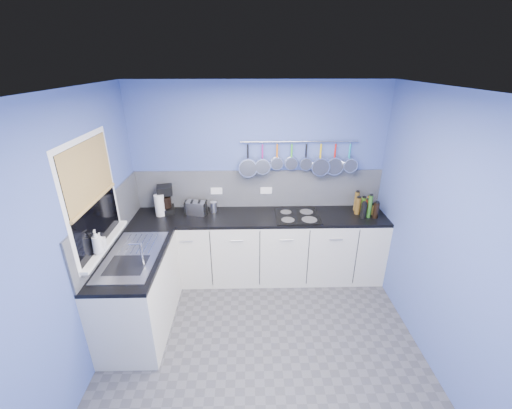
{
  "coord_description": "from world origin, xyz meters",
  "views": [
    {
      "loc": [
        -0.13,
        -2.54,
        2.7
      ],
      "look_at": [
        -0.05,
        0.75,
        1.25
      ],
      "focal_mm": 23.05,
      "sensor_mm": 36.0,
      "label": 1
    }
  ],
  "objects_px": {
    "canister": "(214,207)",
    "coffee_maker": "(165,200)",
    "soap_bottle_a": "(97,242)",
    "paper_towel": "(160,205)",
    "soap_bottle_b": "(100,241)",
    "toaster": "(196,208)",
    "hob": "(297,216)"
  },
  "relations": [
    {
      "from": "canister",
      "to": "coffee_maker",
      "type": "bearing_deg",
      "value": -179.18
    },
    {
      "from": "soap_bottle_a",
      "to": "paper_towel",
      "type": "distance_m",
      "value": 1.17
    },
    {
      "from": "paper_towel",
      "to": "canister",
      "type": "distance_m",
      "value": 0.67
    },
    {
      "from": "coffee_maker",
      "to": "paper_towel",
      "type": "bearing_deg",
      "value": -134.77
    },
    {
      "from": "paper_towel",
      "to": "coffee_maker",
      "type": "height_order",
      "value": "coffee_maker"
    },
    {
      "from": "soap_bottle_b",
      "to": "paper_towel",
      "type": "relative_size",
      "value": 0.63
    },
    {
      "from": "paper_towel",
      "to": "coffee_maker",
      "type": "xyz_separation_m",
      "value": [
        0.05,
        0.09,
        0.04
      ]
    },
    {
      "from": "soap_bottle_a",
      "to": "paper_towel",
      "type": "height_order",
      "value": "soap_bottle_a"
    },
    {
      "from": "coffee_maker",
      "to": "canister",
      "type": "bearing_deg",
      "value": -11.55
    },
    {
      "from": "soap_bottle_a",
      "to": "canister",
      "type": "bearing_deg",
      "value": 52.19
    },
    {
      "from": "paper_towel",
      "to": "canister",
      "type": "xyz_separation_m",
      "value": [
        0.66,
        0.09,
        -0.07
      ]
    },
    {
      "from": "paper_towel",
      "to": "toaster",
      "type": "distance_m",
      "value": 0.45
    },
    {
      "from": "soap_bottle_b",
      "to": "coffee_maker",
      "type": "relative_size",
      "value": 0.49
    },
    {
      "from": "soap_bottle_a",
      "to": "hob",
      "type": "height_order",
      "value": "soap_bottle_a"
    },
    {
      "from": "soap_bottle_b",
      "to": "hob",
      "type": "relative_size",
      "value": 0.31
    },
    {
      "from": "soap_bottle_a",
      "to": "coffee_maker",
      "type": "height_order",
      "value": "soap_bottle_a"
    },
    {
      "from": "soap_bottle_a",
      "to": "soap_bottle_b",
      "type": "bearing_deg",
      "value": 90.0
    },
    {
      "from": "paper_towel",
      "to": "hob",
      "type": "bearing_deg",
      "value": -2.78
    },
    {
      "from": "soap_bottle_b",
      "to": "hob",
      "type": "distance_m",
      "value": 2.24
    },
    {
      "from": "toaster",
      "to": "coffee_maker",
      "type": "bearing_deg",
      "value": -173.16
    },
    {
      "from": "paper_towel",
      "to": "hob",
      "type": "xyz_separation_m",
      "value": [
        1.72,
        -0.08,
        -0.13
      ]
    },
    {
      "from": "coffee_maker",
      "to": "canister",
      "type": "xyz_separation_m",
      "value": [
        0.6,
        0.01,
        -0.11
      ]
    },
    {
      "from": "toaster",
      "to": "canister",
      "type": "xyz_separation_m",
      "value": [
        0.21,
        0.06,
        -0.02
      ]
    },
    {
      "from": "toaster",
      "to": "canister",
      "type": "height_order",
      "value": "toaster"
    },
    {
      "from": "canister",
      "to": "soap_bottle_b",
      "type": "bearing_deg",
      "value": -129.4
    },
    {
      "from": "soap_bottle_b",
      "to": "paper_towel",
      "type": "xyz_separation_m",
      "value": [
        0.29,
        1.06,
        -0.1
      ]
    },
    {
      "from": "paper_towel",
      "to": "soap_bottle_b",
      "type": "bearing_deg",
      "value": -105.19
    },
    {
      "from": "coffee_maker",
      "to": "toaster",
      "type": "height_order",
      "value": "coffee_maker"
    },
    {
      "from": "soap_bottle_a",
      "to": "hob",
      "type": "distance_m",
      "value": 2.28
    },
    {
      "from": "coffee_maker",
      "to": "hob",
      "type": "distance_m",
      "value": 1.68
    },
    {
      "from": "soap_bottle_b",
      "to": "canister",
      "type": "bearing_deg",
      "value": 50.6
    },
    {
      "from": "paper_towel",
      "to": "canister",
      "type": "bearing_deg",
      "value": 8.15
    }
  ]
}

